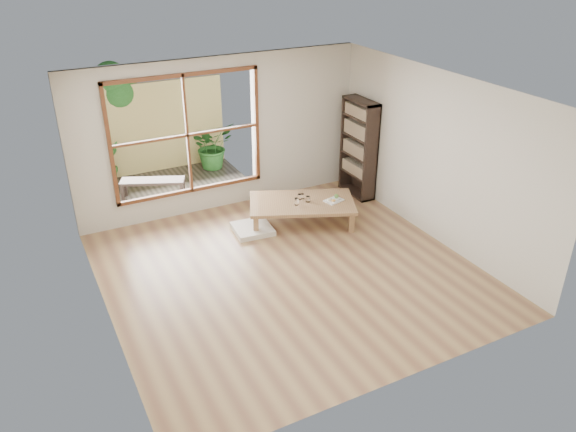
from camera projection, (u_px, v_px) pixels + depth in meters
name	position (u px, v px, depth m)	size (l,w,h in m)	color
ground	(288.00, 271.00, 8.04)	(5.00, 5.00, 0.00)	#A88654
low_table	(302.00, 204.00, 9.26)	(1.95, 1.56, 0.37)	#9C764C
floor_cushion	(252.00, 229.00, 9.08)	(0.59, 0.59, 0.09)	white
bookshelf	(359.00, 148.00, 10.02)	(0.28, 0.80, 1.77)	#2F201A
glass_tall	(296.00, 202.00, 9.09)	(0.06, 0.06, 0.12)	silver
glass_mid	(308.00, 199.00, 9.20)	(0.07, 0.07, 0.10)	silver
glass_short	(303.00, 196.00, 9.33)	(0.06, 0.06, 0.08)	silver
glass_small	(300.00, 197.00, 9.29)	(0.07, 0.07, 0.09)	silver
food_tray	(334.00, 199.00, 9.26)	(0.34, 0.28, 0.09)	white
deck	(174.00, 188.00, 10.62)	(2.80, 2.00, 0.05)	#383229
garden_bench	(153.00, 183.00, 10.05)	(1.16, 0.75, 0.36)	#2F201A
bamboo_fence	(155.00, 128.00, 11.00)	(2.80, 0.06, 1.80)	tan
shrub_right	(212.00, 146.00, 11.29)	(0.84, 0.73, 0.93)	#245B21
shrub_left	(109.00, 165.00, 10.43)	(0.49, 0.39, 0.89)	#245B21
garden_tree	(111.00, 92.00, 10.63)	(1.04, 0.85, 2.22)	#4C3D2D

